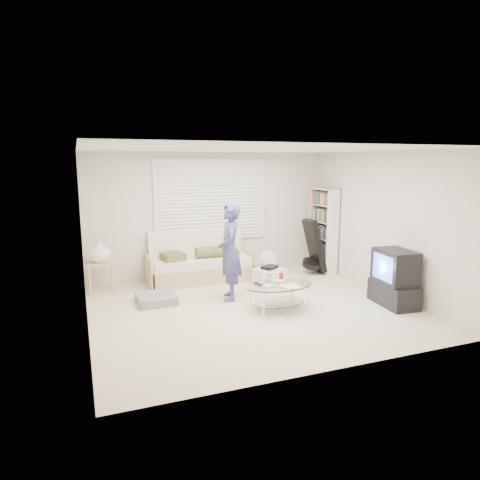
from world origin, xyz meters
name	(u,v)px	position (x,y,z in m)	size (l,w,h in m)	color
ground	(253,308)	(0.00, 0.00, 0.00)	(5.00, 5.00, 0.00)	#C4AF98
room_shell	(242,204)	(0.00, 0.48, 1.63)	(5.02, 4.52, 2.51)	beige
window_blinds	(212,200)	(0.00, 2.20, 1.55)	(2.32, 0.08, 1.62)	silver
futon_sofa	(200,264)	(-0.36, 1.87, 0.33)	(2.03, 0.82, 0.99)	tan
grey_floor_pillow	(156,299)	(-1.41, 0.80, 0.07)	(0.61, 0.61, 0.14)	slate
side_table	(100,253)	(-2.22, 1.76, 0.71)	(0.49, 0.39, 0.96)	tan
bookshelf	(323,230)	(2.32, 1.71, 0.88)	(0.28, 0.74, 1.77)	white
guitar_case	(314,250)	(2.00, 1.52, 0.51)	(0.46, 0.42, 1.13)	black
floor_fan	(268,262)	(0.94, 1.48, 0.35)	(0.37, 0.24, 0.60)	white
storage_bin	(270,277)	(0.78, 1.06, 0.17)	(0.58, 0.44, 0.38)	white
tv_unit	(394,279)	(2.20, -0.68, 0.45)	(0.54, 0.89, 0.92)	black
coffee_table	(279,289)	(0.34, -0.23, 0.34)	(1.17, 0.79, 0.54)	silver
standing_person	(230,252)	(-0.19, 0.57, 0.82)	(0.60, 0.39, 1.65)	#36446F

